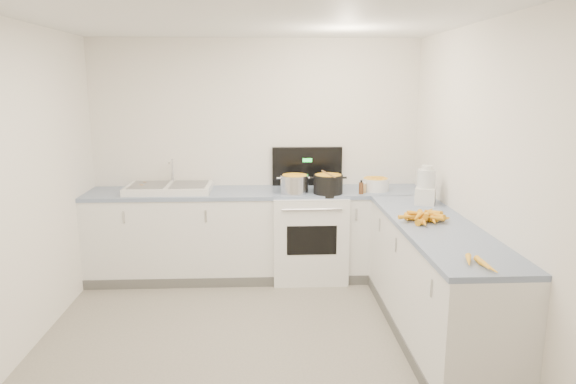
{
  "coord_description": "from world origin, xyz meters",
  "views": [
    {
      "loc": [
        0.08,
        -3.54,
        2.04
      ],
      "look_at": [
        0.3,
        1.1,
        1.05
      ],
      "focal_mm": 32.0,
      "sensor_mm": 36.0,
      "label": 1
    }
  ],
  "objects_px": {
    "sink": "(169,188)",
    "spice_jar": "(363,188)",
    "steel_pot": "(295,185)",
    "extract_bottle": "(361,188)",
    "black_pot": "(328,185)",
    "mixing_bowl": "(375,184)",
    "food_processor": "(426,187)",
    "stove": "(309,233)"
  },
  "relations": [
    {
      "from": "mixing_bowl",
      "to": "extract_bottle",
      "type": "relative_size",
      "value": 2.39
    },
    {
      "from": "black_pot",
      "to": "food_processor",
      "type": "distance_m",
      "value": 0.98
    },
    {
      "from": "spice_jar",
      "to": "mixing_bowl",
      "type": "bearing_deg",
      "value": 34.85
    },
    {
      "from": "steel_pot",
      "to": "spice_jar",
      "type": "bearing_deg",
      "value": -0.64
    },
    {
      "from": "stove",
      "to": "black_pot",
      "type": "bearing_deg",
      "value": -41.24
    },
    {
      "from": "sink",
      "to": "steel_pot",
      "type": "height_order",
      "value": "sink"
    },
    {
      "from": "black_pot",
      "to": "food_processor",
      "type": "bearing_deg",
      "value": -30.57
    },
    {
      "from": "stove",
      "to": "sink",
      "type": "xyz_separation_m",
      "value": [
        -1.45,
        0.02,
        0.5
      ]
    },
    {
      "from": "black_pot",
      "to": "extract_bottle",
      "type": "height_order",
      "value": "black_pot"
    },
    {
      "from": "steel_pot",
      "to": "extract_bottle",
      "type": "distance_m",
      "value": 0.67
    },
    {
      "from": "extract_bottle",
      "to": "food_processor",
      "type": "xyz_separation_m",
      "value": [
        0.51,
        -0.46,
        0.1
      ]
    },
    {
      "from": "spice_jar",
      "to": "stove",
      "type": "bearing_deg",
      "value": 166.19
    },
    {
      "from": "stove",
      "to": "spice_jar",
      "type": "relative_size",
      "value": 14.71
    },
    {
      "from": "steel_pot",
      "to": "stove",
      "type": "bearing_deg",
      "value": 37.94
    },
    {
      "from": "steel_pot",
      "to": "mixing_bowl",
      "type": "distance_m",
      "value": 0.85
    },
    {
      "from": "stove",
      "to": "mixing_bowl",
      "type": "relative_size",
      "value": 4.83
    },
    {
      "from": "steel_pot",
      "to": "mixing_bowl",
      "type": "relative_size",
      "value": 1.0
    },
    {
      "from": "black_pot",
      "to": "extract_bottle",
      "type": "bearing_deg",
      "value": -6.84
    },
    {
      "from": "sink",
      "to": "food_processor",
      "type": "height_order",
      "value": "food_processor"
    },
    {
      "from": "stove",
      "to": "food_processor",
      "type": "height_order",
      "value": "stove"
    },
    {
      "from": "extract_bottle",
      "to": "food_processor",
      "type": "height_order",
      "value": "food_processor"
    },
    {
      "from": "stove",
      "to": "steel_pot",
      "type": "relative_size",
      "value": 4.82
    },
    {
      "from": "black_pot",
      "to": "mixing_bowl",
      "type": "distance_m",
      "value": 0.53
    },
    {
      "from": "stove",
      "to": "sink",
      "type": "relative_size",
      "value": 1.58
    },
    {
      "from": "mixing_bowl",
      "to": "sink",
      "type": "bearing_deg",
      "value": 178.7
    },
    {
      "from": "extract_bottle",
      "to": "black_pot",
      "type": "bearing_deg",
      "value": 173.16
    },
    {
      "from": "mixing_bowl",
      "to": "spice_jar",
      "type": "distance_m",
      "value": 0.18
    },
    {
      "from": "steel_pot",
      "to": "extract_bottle",
      "type": "bearing_deg",
      "value": -5.9
    },
    {
      "from": "extract_bottle",
      "to": "stove",
      "type": "bearing_deg",
      "value": 159.0
    },
    {
      "from": "sink",
      "to": "black_pot",
      "type": "relative_size",
      "value": 2.91
    },
    {
      "from": "food_processor",
      "to": "black_pot",
      "type": "bearing_deg",
      "value": 149.43
    },
    {
      "from": "sink",
      "to": "spice_jar",
      "type": "distance_m",
      "value": 2.0
    },
    {
      "from": "black_pot",
      "to": "extract_bottle",
      "type": "relative_size",
      "value": 2.51
    },
    {
      "from": "stove",
      "to": "mixing_bowl",
      "type": "bearing_deg",
      "value": -2.74
    },
    {
      "from": "steel_pot",
      "to": "spice_jar",
      "type": "xyz_separation_m",
      "value": [
        0.7,
        -0.01,
        -0.04
      ]
    },
    {
      "from": "spice_jar",
      "to": "sink",
      "type": "bearing_deg",
      "value": 175.72
    },
    {
      "from": "black_pot",
      "to": "mixing_bowl",
      "type": "height_order",
      "value": "black_pot"
    },
    {
      "from": "stove",
      "to": "sink",
      "type": "height_order",
      "value": "stove"
    },
    {
      "from": "stove",
      "to": "black_pot",
      "type": "distance_m",
      "value": 0.6
    },
    {
      "from": "sink",
      "to": "mixing_bowl",
      "type": "bearing_deg",
      "value": -1.3
    },
    {
      "from": "steel_pot",
      "to": "food_processor",
      "type": "height_order",
      "value": "food_processor"
    },
    {
      "from": "stove",
      "to": "food_processor",
      "type": "bearing_deg",
      "value": -32.63
    }
  ]
}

